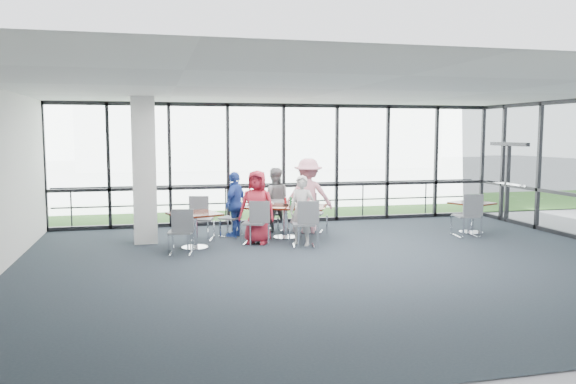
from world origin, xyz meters
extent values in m
cube|color=#202932|center=(0.00, 0.00, -0.01)|extent=(12.00, 10.00, 0.02)
cube|color=silver|center=(0.00, 0.00, 3.20)|extent=(12.00, 10.00, 0.04)
cube|color=silver|center=(0.00, -5.00, 1.60)|extent=(12.00, 0.10, 3.20)
cube|color=white|center=(0.00, 5.00, 1.60)|extent=(12.00, 0.10, 3.20)
cube|color=black|center=(6.00, 3.75, 1.05)|extent=(0.12, 1.60, 2.10)
cube|color=white|center=(-3.60, 3.00, 1.60)|extent=(0.50, 0.50, 3.20)
cube|color=gray|center=(0.00, 10.00, -0.02)|extent=(80.00, 70.00, 0.02)
cube|color=#2C571A|center=(0.00, 8.00, 0.01)|extent=(80.00, 5.00, 0.01)
cube|color=white|center=(4.00, 32.00, 3.00)|extent=(24.00, 10.00, 6.00)
cylinder|color=#2D2D33|center=(0.00, 5.60, 0.50)|extent=(12.00, 0.06, 0.06)
cube|color=#371C0D|center=(-0.48, 2.80, 0.73)|extent=(2.10, 1.67, 0.04)
cylinder|color=silver|center=(-0.48, 2.80, 0.35)|extent=(0.12, 0.12, 0.71)
cylinder|color=silver|center=(-0.48, 2.80, 0.01)|extent=(0.56, 0.56, 0.03)
cube|color=#371C0D|center=(-2.59, 2.09, 0.73)|extent=(1.19, 1.19, 0.04)
cylinder|color=silver|center=(-2.59, 2.09, 0.35)|extent=(0.12, 0.12, 0.71)
cube|color=#371C0D|center=(4.07, 2.37, 0.73)|extent=(1.10, 1.10, 0.04)
cylinder|color=silver|center=(4.07, 2.37, 0.35)|extent=(0.12, 0.12, 0.71)
imported|color=#AD2032|center=(-1.22, 2.29, 0.81)|extent=(0.93, 0.79, 1.61)
imported|color=silver|center=(-0.32, 1.89, 0.76)|extent=(0.68, 0.65, 1.51)
imported|color=gray|center=(-0.53, 3.69, 0.79)|extent=(0.84, 0.61, 1.58)
imported|color=pink|center=(0.22, 3.32, 0.91)|extent=(1.27, 0.85, 1.81)
imported|color=#2B4AAA|center=(-1.57, 3.22, 0.76)|extent=(0.92, 1.01, 1.53)
cylinder|color=white|center=(-1.07, 2.69, 0.76)|extent=(0.26, 0.26, 0.01)
cylinder|color=white|center=(-0.04, 2.30, 0.76)|extent=(0.25, 0.25, 0.01)
cylinder|color=white|center=(-0.76, 3.27, 0.76)|extent=(0.25, 0.25, 0.01)
cylinder|color=white|center=(0.09, 2.87, 0.76)|extent=(0.24, 0.24, 0.01)
cylinder|color=white|center=(-1.17, 3.11, 0.76)|extent=(0.26, 0.26, 0.01)
cylinder|color=white|center=(-0.84, 2.65, 0.82)|extent=(0.07, 0.07, 0.14)
cylinder|color=white|center=(-0.33, 2.57, 0.82)|extent=(0.07, 0.07, 0.13)
cylinder|color=white|center=(-0.31, 2.97, 0.82)|extent=(0.07, 0.07, 0.14)
cylinder|color=white|center=(-1.15, 2.93, 0.82)|extent=(0.07, 0.07, 0.13)
cube|color=white|center=(-0.71, 2.49, 0.75)|extent=(0.37, 0.33, 0.00)
cube|color=white|center=(0.15, 2.19, 0.75)|extent=(0.36, 0.32, 0.00)
cube|color=white|center=(-0.22, 3.10, 0.75)|extent=(0.30, 0.22, 0.00)
cube|color=black|center=(-0.45, 2.82, 0.77)|extent=(0.10, 0.07, 0.04)
cylinder|color=#A91C1F|center=(-0.44, 2.88, 0.84)|extent=(0.06, 0.06, 0.18)
cylinder|color=#216E39|center=(-0.34, 2.79, 0.85)|extent=(0.05, 0.05, 0.20)
camera|label=1|loc=(-3.40, -9.69, 2.42)|focal=35.00mm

